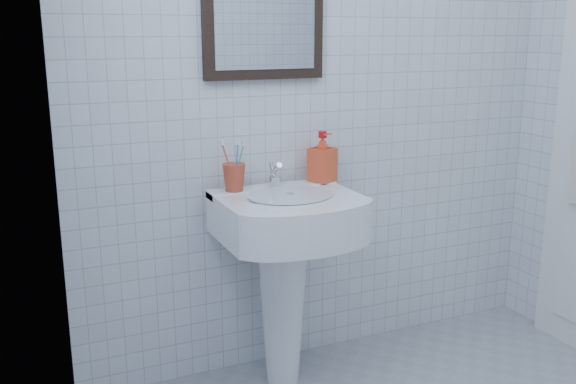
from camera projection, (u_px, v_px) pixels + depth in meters
name	position (u px, v px, depth m)	size (l,w,h in m)	color
wall_back	(326.00, 75.00, 2.68)	(2.20, 0.02, 2.50)	silver
wall_left	(98.00, 128.00, 1.18)	(0.02, 2.40, 2.50)	silver
washbasin	(285.00, 257.00, 2.55)	(0.54, 0.39, 0.83)	white
faucet	(275.00, 177.00, 2.56)	(0.04, 0.10, 0.11)	silver
toothbrush_cup	(234.00, 177.00, 2.50)	(0.09, 0.09, 0.11)	#B63D25
soap_dispenser	(322.00, 157.00, 2.65)	(0.09, 0.10, 0.21)	red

